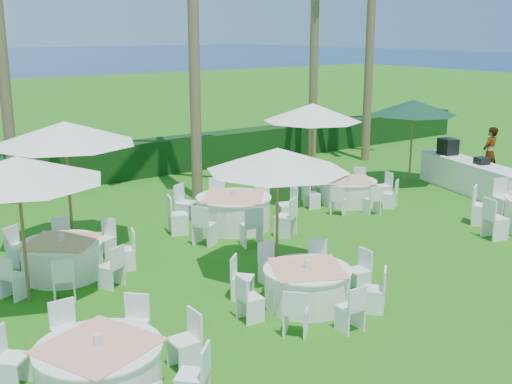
# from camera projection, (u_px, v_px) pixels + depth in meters

# --- Properties ---
(ground) EXTENTS (120.00, 120.00, 0.00)m
(ground) POSITION_uv_depth(u_px,v_px,m) (372.00, 294.00, 12.36)
(ground) COLOR #256311
(ground) RESTS_ON ground
(hedge) EXTENTS (34.00, 1.00, 1.20)m
(hedge) POSITION_uv_depth(u_px,v_px,m) (114.00, 162.00, 21.63)
(hedge) COLOR black
(hedge) RESTS_ON ground
(banquet_table_a) EXTENTS (3.07, 3.07, 0.94)m
(banquet_table_a) POSITION_uv_depth(u_px,v_px,m) (100.00, 369.00, 8.85)
(banquet_table_a) COLOR white
(banquet_table_a) RESTS_ON ground
(banquet_table_b) EXTENTS (2.86, 2.86, 0.88)m
(banquet_table_b) POSITION_uv_depth(u_px,v_px,m) (307.00, 285.00, 11.82)
(banquet_table_b) COLOR white
(banquet_table_b) RESTS_ON ground
(banquet_table_d) EXTENTS (2.92, 2.92, 0.90)m
(banquet_table_d) POSITION_uv_depth(u_px,v_px,m) (63.00, 258.00, 13.21)
(banquet_table_d) COLOR white
(banquet_table_d) RESTS_ON ground
(banquet_table_e) EXTENTS (3.33, 3.33, 1.01)m
(banquet_table_e) POSITION_uv_depth(u_px,v_px,m) (234.00, 211.00, 16.38)
(banquet_table_e) COLOR white
(banquet_table_e) RESTS_ON ground
(banquet_table_f) EXTENTS (2.81, 2.81, 0.86)m
(banquet_table_f) POSITION_uv_depth(u_px,v_px,m) (349.00, 191.00, 18.70)
(banquet_table_f) COLOR white
(banquet_table_f) RESTS_ON ground
(umbrella_a) EXTENTS (3.12, 3.12, 2.77)m
(umbrella_a) POSITION_uv_depth(u_px,v_px,m) (17.00, 170.00, 11.45)
(umbrella_a) COLOR brown
(umbrella_a) RESTS_ON ground
(umbrella_b) EXTENTS (2.89, 2.89, 2.68)m
(umbrella_b) POSITION_uv_depth(u_px,v_px,m) (278.00, 160.00, 12.73)
(umbrella_b) COLOR brown
(umbrella_b) RESTS_ON ground
(umbrella_c) EXTENTS (3.20, 3.20, 2.98)m
(umbrella_c) POSITION_uv_depth(u_px,v_px,m) (65.00, 133.00, 14.25)
(umbrella_c) COLOR brown
(umbrella_c) RESTS_ON ground
(umbrella_d) EXTENTS (2.83, 2.83, 2.91)m
(umbrella_d) POSITION_uv_depth(u_px,v_px,m) (313.00, 112.00, 18.27)
(umbrella_d) COLOR brown
(umbrella_d) RESTS_ON ground
(umbrella_green) EXTENTS (2.76, 2.76, 2.78)m
(umbrella_green) POSITION_uv_depth(u_px,v_px,m) (413.00, 107.00, 20.52)
(umbrella_green) COLOR brown
(umbrella_green) RESTS_ON ground
(buffet_table) EXTENTS (1.98, 4.31, 1.50)m
(buffet_table) POSITION_uv_depth(u_px,v_px,m) (470.00, 176.00, 19.99)
(buffet_table) COLOR white
(buffet_table) RESTS_ON ground
(staff_person) EXTENTS (0.69, 0.49, 1.77)m
(staff_person) POSITION_uv_depth(u_px,v_px,m) (490.00, 153.00, 21.72)
(staff_person) COLOR gray
(staff_person) RESTS_ON ground
(palm_b) EXTENTS (4.40, 4.00, 8.54)m
(palm_b) POSITION_uv_depth(u_px,v_px,m) (0.00, 38.00, 17.66)
(palm_b) COLOR brown
(palm_b) RESTS_ON ground
(palm_d) EXTENTS (4.40, 4.02, 8.83)m
(palm_d) POSITION_uv_depth(u_px,v_px,m) (314.00, 31.00, 23.59)
(palm_d) COLOR brown
(palm_d) RESTS_ON ground
(palm_e) EXTENTS (4.40, 4.11, 9.90)m
(palm_e) POSITION_uv_depth(u_px,v_px,m) (371.00, 16.00, 23.65)
(palm_e) COLOR brown
(palm_e) RESTS_ON ground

